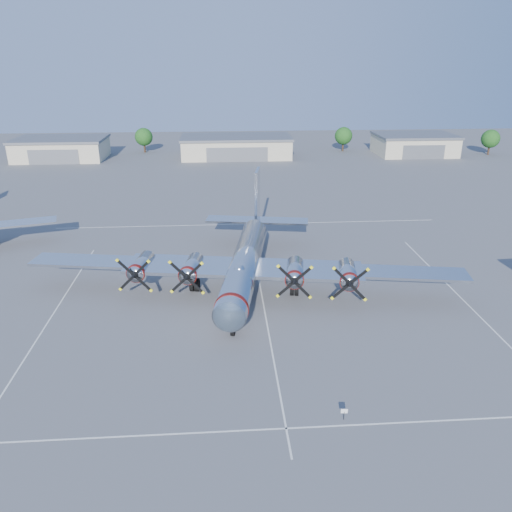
{
  "coord_description": "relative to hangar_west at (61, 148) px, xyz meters",
  "views": [
    {
      "loc": [
        -4.21,
        -50.42,
        24.97
      ],
      "look_at": [
        -0.37,
        3.41,
        3.2
      ],
      "focal_mm": 35.0,
      "sensor_mm": 36.0,
      "label": 1
    }
  ],
  "objects": [
    {
      "name": "tree_far_east",
      "position": [
        113.0,
        -1.96,
        1.51
      ],
      "size": [
        4.8,
        4.8,
        6.64
      ],
      "color": "#382619",
      "rests_on": "ground"
    },
    {
      "name": "tree_east",
      "position": [
        75.0,
        6.04,
        1.51
      ],
      "size": [
        4.8,
        4.8,
        6.64
      ],
      "color": "#382619",
      "rests_on": "ground"
    },
    {
      "name": "hangar_center",
      "position": [
        45.0,
        -0.0,
        -0.0
      ],
      "size": [
        28.6,
        14.6,
        5.4
      ],
      "color": "#C1BB99",
      "rests_on": "ground"
    },
    {
      "name": "info_placard",
      "position": [
        49.35,
        -103.32,
        -2.05
      ],
      "size": [
        0.5,
        0.08,
        0.95
      ],
      "rotation": [
        0.0,
        0.0,
        -0.09
      ],
      "color": "black",
      "rests_on": "ground"
    },
    {
      "name": "hangar_east",
      "position": [
        93.0,
        0.0,
        0.0
      ],
      "size": [
        20.6,
        14.6,
        5.4
      ],
      "color": "#C1BB99",
      "rests_on": "ground"
    },
    {
      "name": "parking_lines",
      "position": [
        45.0,
        -83.71,
        -2.71
      ],
      "size": [
        60.0,
        50.08,
        0.01
      ],
      "color": "silver",
      "rests_on": "ground"
    },
    {
      "name": "tree_west",
      "position": [
        20.0,
        8.04,
        1.51
      ],
      "size": [
        4.8,
        4.8,
        6.64
      ],
      "color": "#382619",
      "rests_on": "ground"
    },
    {
      "name": "main_bomber_b29",
      "position": [
        43.41,
        -79.65,
        -2.71
      ],
      "size": [
        52.82,
        40.35,
        10.63
      ],
      "primitive_type": null,
      "rotation": [
        0.0,
        0.0,
        -0.17
      ],
      "color": "silver",
      "rests_on": "ground"
    },
    {
      "name": "hangar_west",
      "position": [
        0.0,
        0.0,
        0.0
      ],
      "size": [
        22.6,
        14.6,
        5.4
      ],
      "color": "#C1BB99",
      "rests_on": "ground"
    },
    {
      "name": "ground",
      "position": [
        45.0,
        -81.96,
        -2.71
      ],
      "size": [
        260.0,
        260.0,
        0.0
      ],
      "primitive_type": "plane",
      "color": "#565658",
      "rests_on": "ground"
    }
  ]
}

